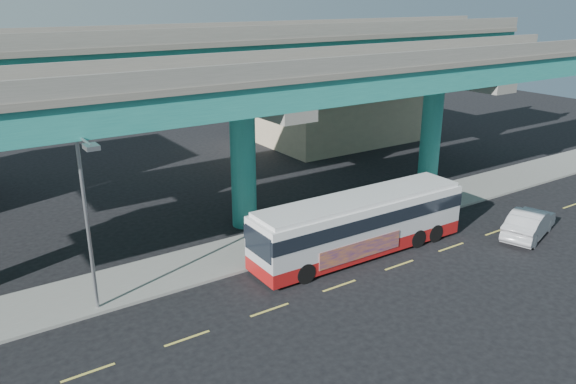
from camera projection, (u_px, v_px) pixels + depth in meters
ground at (336, 283)px, 27.49m from camera, size 120.00×120.00×0.00m
sidewalk at (275, 243)px, 31.78m from camera, size 70.00×4.00×0.15m
lane_markings at (339, 286)px, 27.25m from camera, size 58.00×0.12×0.01m
viaduct at (240, 74)px, 31.62m from camera, size 52.00×12.40×11.70m
building_beige at (335, 104)px, 53.81m from camera, size 14.00×10.23×7.00m
transit_bus at (360, 222)px, 30.21m from camera, size 12.82×2.90×3.28m
sedan at (529, 223)px, 32.62m from camera, size 4.73×6.07×1.66m
street_lamp at (88, 200)px, 22.94m from camera, size 0.50×2.63×8.14m
stop_sign at (384, 193)px, 33.68m from camera, size 0.81×0.18×2.72m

